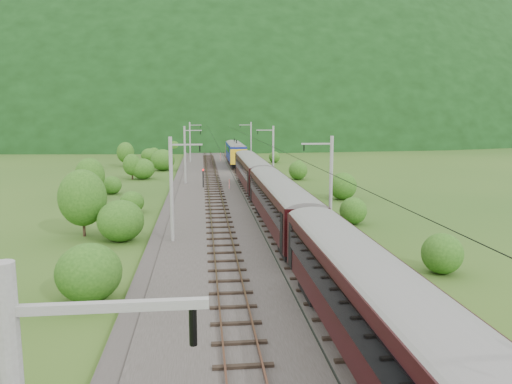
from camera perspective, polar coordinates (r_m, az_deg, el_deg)
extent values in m
plane|color=#254A17|center=(39.41, -0.39, -5.76)|extent=(600.00, 600.00, 0.00)
cube|color=#38332D|center=(49.07, -1.58, -2.63)|extent=(14.00, 220.00, 0.30)
cube|color=brown|center=(48.86, -5.23, -2.31)|extent=(0.08, 220.00, 0.15)
cube|color=brown|center=(48.90, -3.55, -2.28)|extent=(0.08, 220.00, 0.15)
cube|color=black|center=(48.90, -4.39, -2.45)|extent=(2.40, 220.00, 0.12)
cube|color=brown|center=(49.17, 0.38, -2.20)|extent=(0.08, 220.00, 0.15)
cube|color=brown|center=(49.35, 2.03, -2.16)|extent=(0.08, 220.00, 0.15)
cube|color=black|center=(49.28, 1.21, -2.34)|extent=(2.40, 220.00, 0.12)
cube|color=gray|center=(6.46, -16.39, -12.46)|extent=(2.40, 0.12, 0.12)
cylinder|color=black|center=(6.47, -7.21, -14.98)|extent=(0.10, 0.10, 0.50)
cylinder|color=gray|center=(38.42, -9.64, 0.28)|extent=(0.28, 0.28, 8.00)
cube|color=gray|center=(38.00, -7.96, 5.39)|extent=(2.40, 0.12, 0.12)
cylinder|color=black|center=(38.01, -6.44, 4.96)|extent=(0.10, 0.10, 0.50)
cylinder|color=gray|center=(70.19, -8.13, 4.21)|extent=(0.28, 0.28, 8.00)
cube|color=gray|center=(69.96, -7.20, 7.00)|extent=(2.40, 0.12, 0.12)
cylinder|color=black|center=(69.97, -6.37, 6.77)|extent=(0.10, 0.10, 0.50)
cylinder|color=gray|center=(102.10, -7.55, 5.68)|extent=(0.28, 0.28, 8.00)
cube|color=gray|center=(101.95, -6.91, 7.60)|extent=(2.40, 0.12, 0.12)
cylinder|color=black|center=(101.95, -6.34, 7.44)|extent=(0.10, 0.10, 0.50)
cylinder|color=gray|center=(134.06, -7.25, 6.45)|extent=(0.28, 0.28, 8.00)
cube|color=gray|center=(133.94, -6.76, 7.92)|extent=(2.40, 0.12, 0.12)
cylinder|color=black|center=(133.94, -6.33, 7.80)|extent=(0.10, 0.10, 0.50)
cylinder|color=gray|center=(166.03, -7.07, 6.93)|extent=(0.28, 0.28, 8.00)
cube|color=gray|center=(165.94, -6.67, 8.11)|extent=(2.40, 0.12, 0.12)
cylinder|color=black|center=(165.94, -6.32, 8.01)|extent=(0.10, 0.10, 0.50)
cylinder|color=gray|center=(39.64, 8.55, 0.57)|extent=(0.28, 0.28, 8.00)
cube|color=gray|center=(39.01, 6.96, 5.50)|extent=(2.40, 0.12, 0.12)
cylinder|color=black|center=(38.81, 5.50, 5.06)|extent=(0.10, 0.10, 0.50)
cylinder|color=gray|center=(70.87, 1.97, 4.34)|extent=(0.28, 0.28, 8.00)
cube|color=gray|center=(70.51, 1.02, 7.08)|extent=(2.40, 0.12, 0.12)
cylinder|color=black|center=(70.40, 0.20, 6.84)|extent=(0.10, 0.10, 0.50)
cylinder|color=gray|center=(102.57, -0.58, 5.77)|extent=(0.28, 0.28, 8.00)
cube|color=gray|center=(102.33, -1.25, 7.67)|extent=(2.40, 0.12, 0.12)
cylinder|color=black|center=(102.25, -1.82, 7.50)|extent=(0.10, 0.10, 0.50)
cylinder|color=gray|center=(134.41, -1.93, 6.53)|extent=(0.28, 0.28, 8.00)
cube|color=gray|center=(134.23, -2.45, 7.97)|extent=(2.40, 0.12, 0.12)
cylinder|color=black|center=(134.17, -2.88, 7.84)|extent=(0.10, 0.10, 0.50)
cylinder|color=gray|center=(166.32, -2.76, 6.99)|extent=(0.28, 0.28, 8.00)
cube|color=gray|center=(166.17, -3.19, 8.16)|extent=(2.40, 0.12, 0.12)
cylinder|color=black|center=(166.12, -3.53, 8.05)|extent=(0.10, 0.10, 0.50)
cylinder|color=black|center=(48.03, -4.48, 5.46)|extent=(0.03, 198.00, 0.03)
cylinder|color=black|center=(48.41, 1.23, 5.51)|extent=(0.03, 198.00, 0.03)
ellipsoid|color=black|center=(298.11, -5.51, 7.00)|extent=(504.00, 360.00, 244.00)
ellipsoid|color=black|center=(357.46, -25.34, 6.51)|extent=(336.00, 280.00, 132.00)
cube|color=black|center=(19.49, 13.30, -12.68)|extent=(2.82, 21.42, 2.92)
cylinder|color=gray|center=(19.05, 13.44, -9.00)|extent=(2.82, 21.31, 2.82)
cube|color=black|center=(18.95, 9.16, -12.05)|extent=(0.05, 18.85, 1.12)
cube|color=black|center=(19.88, 17.31, -11.34)|extent=(0.05, 18.85, 1.12)
cube|color=black|center=(26.87, 7.76, -10.71)|extent=(2.14, 3.12, 0.88)
cube|color=black|center=(40.63, 2.74, -1.12)|extent=(2.82, 21.42, 2.92)
cylinder|color=gray|center=(40.42, 2.76, 0.71)|extent=(2.82, 21.31, 2.82)
cube|color=black|center=(40.37, 0.74, -0.67)|extent=(0.05, 18.85, 1.12)
cube|color=black|center=(40.82, 4.73, -0.60)|extent=(0.05, 18.85, 1.12)
cube|color=black|center=(33.84, 4.70, -6.50)|extent=(2.14, 3.12, 0.88)
cube|color=black|center=(48.27, 1.35, -1.79)|extent=(2.14, 3.12, 0.88)
cube|color=black|center=(62.70, -0.44, 2.46)|extent=(2.82, 21.42, 2.92)
cylinder|color=gray|center=(62.57, -0.45, 3.65)|extent=(2.82, 21.31, 2.82)
cube|color=black|center=(62.54, -1.75, 2.76)|extent=(0.05, 18.85, 1.12)
cube|color=black|center=(62.82, 0.86, 2.79)|extent=(0.05, 18.85, 1.12)
cube|color=black|center=(55.58, 0.33, -0.36)|extent=(2.14, 3.12, 0.88)
cube|color=black|center=(70.34, -1.06, 1.61)|extent=(2.14, 3.12, 0.88)
cube|color=navy|center=(93.70, -2.37, 4.61)|extent=(2.82, 17.52, 2.92)
cylinder|color=gray|center=(93.61, -2.38, 5.41)|extent=(2.82, 17.43, 2.82)
cube|color=black|center=(93.59, -3.25, 4.81)|extent=(0.05, 15.42, 1.12)
cube|color=black|center=(93.78, -1.50, 4.83)|extent=(0.05, 15.42, 1.12)
cube|color=black|center=(87.77, -2.09, 3.07)|extent=(2.14, 3.12, 0.88)
cube|color=black|center=(99.96, -2.60, 3.79)|extent=(2.14, 3.12, 0.88)
cube|color=gold|center=(102.23, -2.70, 4.86)|extent=(2.88, 0.50, 2.63)
cube|color=gold|center=(85.20, -1.98, 4.05)|extent=(2.88, 0.50, 2.63)
cube|color=black|center=(96.56, -2.50, 5.92)|extent=(0.08, 1.60, 0.88)
cylinder|color=red|center=(65.00, -3.07, 0.93)|extent=(0.14, 0.14, 1.28)
cylinder|color=red|center=(103.86, -4.08, 4.03)|extent=(0.18, 0.18, 1.64)
cylinder|color=black|center=(66.54, -6.06, 1.51)|extent=(0.16, 0.16, 2.27)
sphere|color=red|center=(66.40, -6.08, 2.53)|extent=(0.27, 0.27, 0.27)
ellipsoid|color=#214D14|center=(28.51, -18.56, -8.73)|extent=(3.52, 3.52, 3.17)
ellipsoid|color=#214D14|center=(40.79, -15.21, -3.19)|extent=(3.67, 3.67, 3.30)
ellipsoid|color=#214D14|center=(52.20, -14.00, -1.12)|extent=(2.47, 2.47, 2.23)
ellipsoid|color=#214D14|center=(65.07, -16.19, 0.77)|extent=(2.52, 2.52, 2.27)
ellipsoid|color=#214D14|center=(78.55, -12.80, 2.59)|extent=(3.55, 3.55, 3.20)
ellipsoid|color=#214D14|center=(89.65, -10.62, 3.62)|extent=(4.20, 4.20, 3.78)
ellipsoid|color=#214D14|center=(105.10, -12.12, 4.10)|extent=(3.26, 3.26, 2.93)
ellipsoid|color=#214D14|center=(116.22, -11.59, 4.42)|extent=(2.60, 2.60, 2.34)
ellipsoid|color=#214D14|center=(128.02, -9.24, 5.19)|extent=(4.06, 4.06, 3.65)
cylinder|color=black|center=(43.31, -19.10, -2.87)|extent=(0.24, 0.24, 3.01)
ellipsoid|color=#214D14|center=(43.01, -19.22, -0.62)|extent=(3.87, 3.87, 4.65)
cylinder|color=black|center=(61.63, -18.39, 0.41)|extent=(0.24, 0.24, 2.67)
ellipsoid|color=#214D14|center=(61.43, -18.46, 1.81)|extent=(3.43, 3.43, 4.11)
cylinder|color=black|center=(78.66, -13.96, 2.17)|extent=(0.24, 0.24, 2.13)
ellipsoid|color=#214D14|center=(78.53, -13.99, 3.05)|extent=(2.74, 2.74, 3.29)
cylinder|color=black|center=(97.89, -14.66, 3.55)|extent=(0.24, 0.24, 2.54)
ellipsoid|color=#214D14|center=(97.77, -14.69, 4.39)|extent=(3.26, 3.26, 3.91)
ellipsoid|color=#214D14|center=(33.77, 20.50, -6.81)|extent=(2.59, 2.59, 2.33)
ellipsoid|color=#214D14|center=(46.38, 11.04, -2.26)|extent=(2.49, 2.49, 2.24)
ellipsoid|color=#214D14|center=(59.29, 9.91, 0.52)|extent=(3.21, 3.21, 2.89)
ellipsoid|color=#214D14|center=(76.39, 4.83, 2.38)|extent=(2.87, 2.87, 2.58)
ellipsoid|color=#214D14|center=(89.85, 4.90, 3.05)|extent=(1.78, 1.78, 1.60)
ellipsoid|color=#214D14|center=(102.57, 2.13, 3.95)|extent=(2.32, 2.32, 2.09)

